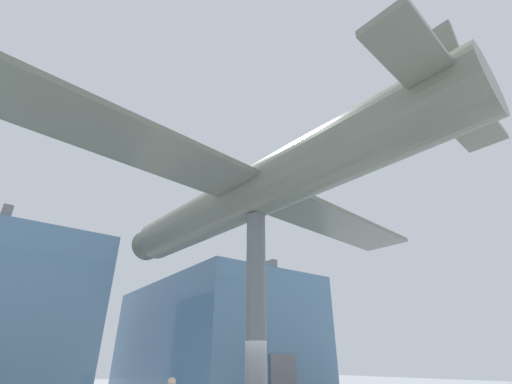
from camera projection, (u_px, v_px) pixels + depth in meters
The scene contains 3 objects.
glass_pavilion_right at pixel (211, 337), 24.79m from camera, with size 8.83×15.88×7.64m.
support_pylon_central at pixel (256, 315), 10.29m from camera, with size 0.62×0.62×6.45m.
suspended_airplane at pixel (252, 194), 12.26m from camera, with size 18.42×16.30×3.00m.
Camera 1 is at (-6.50, -8.70, 1.98)m, focal length 24.00 mm.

